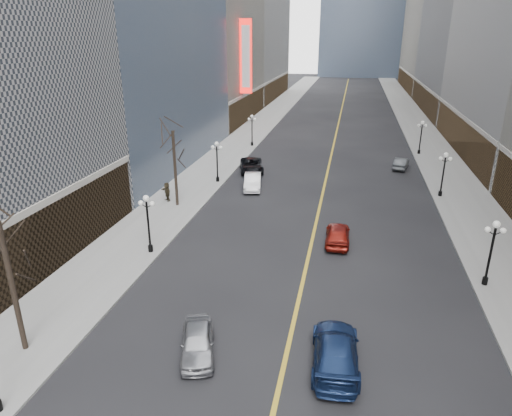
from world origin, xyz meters
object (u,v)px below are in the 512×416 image
at_px(car_nb_mid, 253,182).
at_px(car_nb_near, 197,342).
at_px(streetlamp_east_3, 421,134).
at_px(car_nb_far, 252,165).
at_px(car_sb_near, 335,351).
at_px(streetlamp_west_3, 252,127).
at_px(car_sb_far, 401,163).
at_px(streetlamp_west_1, 148,218).
at_px(streetlamp_west_2, 217,157).
at_px(streetlamp_east_1, 492,247).
at_px(streetlamp_east_2, 444,170).
at_px(car_sb_mid, 338,234).

bearing_deg(car_nb_mid, car_nb_near, -94.35).
xyz_separation_m(streetlamp_east_3, car_nb_far, (-20.80, -12.99, -2.11)).
bearing_deg(car_nb_near, car_sb_near, -12.57).
xyz_separation_m(streetlamp_west_3, car_nb_mid, (4.28, -19.28, -2.10)).
distance_m(car_nb_mid, car_sb_far, 19.88).
height_order(car_nb_mid, car_nb_far, car_nb_mid).
relative_size(car_nb_far, car_sb_far, 1.36).
bearing_deg(streetlamp_west_1, car_nb_near, -55.02).
bearing_deg(streetlamp_west_2, streetlamp_west_1, -90.00).
relative_size(streetlamp_west_3, car_sb_far, 1.08).
height_order(streetlamp_east_1, streetlamp_west_2, same).
height_order(streetlamp_west_1, streetlamp_west_2, same).
xyz_separation_m(streetlamp_east_1, car_nb_far, (-20.80, 23.01, -2.11)).
xyz_separation_m(streetlamp_east_3, car_sb_near, (-9.31, -45.78, -2.07)).
bearing_deg(car_nb_near, streetlamp_east_2, 42.61).
distance_m(streetlamp_east_3, car_nb_mid, 27.38).
bearing_deg(car_nb_near, streetlamp_east_3, 53.13).
bearing_deg(car_sb_near, streetlamp_east_3, -105.02).
relative_size(streetlamp_east_2, car_sb_mid, 0.97).
height_order(streetlamp_east_3, car_nb_mid, streetlamp_east_3).
bearing_deg(car_nb_near, car_nb_mid, 78.82).
bearing_deg(car_sb_mid, streetlamp_west_2, -44.97).
distance_m(streetlamp_west_1, car_sb_near, 17.44).
xyz_separation_m(streetlamp_west_1, car_sb_far, (20.55, 28.13, -2.21)).
bearing_deg(streetlamp_west_1, car_sb_far, 53.86).
relative_size(streetlamp_east_2, streetlamp_east_3, 1.00).
bearing_deg(car_nb_far, streetlamp_west_3, 86.97).
bearing_deg(car_nb_mid, car_sb_mid, -62.21).
bearing_deg(streetlamp_west_2, streetlamp_east_1, -37.33).
bearing_deg(car_nb_near, streetlamp_west_1, 107.51).
bearing_deg(car_sb_mid, car_nb_far, -60.05).
xyz_separation_m(streetlamp_east_2, streetlamp_east_3, (0.00, 18.00, 0.00)).
xyz_separation_m(streetlamp_east_3, car_sb_mid, (-9.80, -31.28, -2.11)).
bearing_deg(streetlamp_east_2, car_nb_far, 166.46).
relative_size(streetlamp_east_1, streetlamp_east_2, 1.00).
bearing_deg(car_nb_mid, streetlamp_east_1, -51.51).
height_order(streetlamp_east_1, streetlamp_east_3, same).
distance_m(streetlamp_east_3, car_sb_mid, 32.85).
distance_m(streetlamp_west_3, car_sb_far, 22.11).
distance_m(streetlamp_east_3, car_nb_far, 24.61).
xyz_separation_m(streetlamp_west_1, car_nb_far, (2.80, 23.01, -2.11)).
height_order(car_nb_far, car_sb_near, car_sb_near).
bearing_deg(streetlamp_west_3, car_sb_near, -72.67).
xyz_separation_m(streetlamp_east_2, car_sb_far, (-3.05, 10.13, -2.21)).
bearing_deg(streetlamp_west_3, car_nb_far, -77.84).
bearing_deg(streetlamp_west_1, streetlamp_east_3, 56.75).
height_order(car_nb_mid, car_sb_far, car_nb_mid).
bearing_deg(streetlamp_east_1, car_sb_near, -133.59).
xyz_separation_m(streetlamp_west_2, car_nb_near, (7.27, -28.38, -2.17)).
height_order(car_sb_mid, car_sb_far, car_sb_mid).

